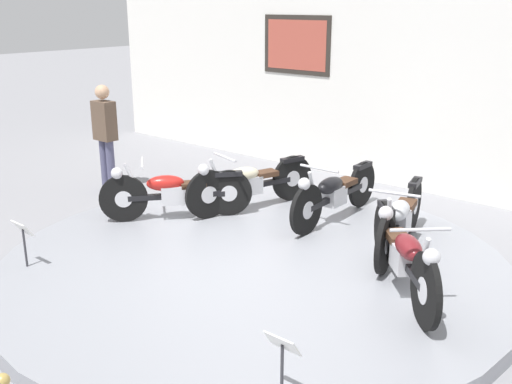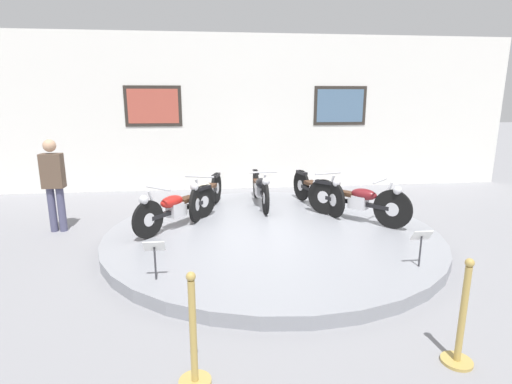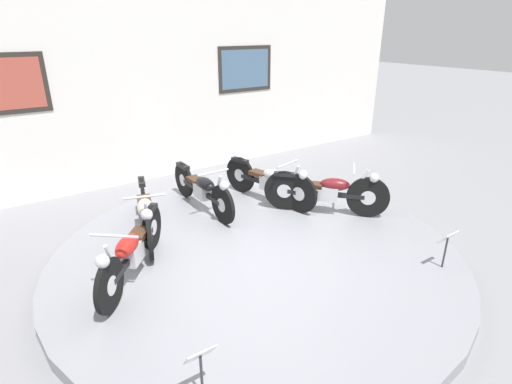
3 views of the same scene
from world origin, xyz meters
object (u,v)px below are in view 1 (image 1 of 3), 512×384
(visitor_standing, at_px, (105,131))
(info_placard_front_centre, at_px, (282,352))
(motorcycle_black, at_px, (334,192))
(motorcycle_maroon, at_px, (404,254))
(info_placard_front_left, at_px, (23,234))
(motorcycle_red, at_px, (173,191))
(motorcycle_silver, at_px, (400,218))
(motorcycle_cream, at_px, (249,182))

(visitor_standing, bearing_deg, info_placard_front_centre, -25.24)
(motorcycle_black, relative_size, motorcycle_maroon, 1.31)
(info_placard_front_left, bearing_deg, motorcycle_red, 87.19)
(motorcycle_black, xyz_separation_m, visitor_standing, (-3.78, -0.71, 0.39))
(motorcycle_red, xyz_separation_m, motorcycle_maroon, (3.24, 0.00, 0.03))
(motorcycle_red, xyz_separation_m, visitor_standing, (-2.16, 0.57, 0.39))
(motorcycle_red, height_order, motorcycle_maroon, motorcycle_maroon)
(motorcycle_maroon, relative_size, info_placard_front_centre, 2.95)
(motorcycle_black, relative_size, info_placard_front_left, 3.86)
(motorcycle_silver, height_order, motorcycle_maroon, motorcycle_maroon)
(motorcycle_black, height_order, motorcycle_maroon, motorcycle_maroon)
(motorcycle_maroon, height_order, visitor_standing, visitor_standing)
(motorcycle_red, xyz_separation_m, info_placard_front_left, (-0.10, -2.03, -0.01))
(motorcycle_maroon, bearing_deg, info_placard_front_centre, -87.18)
(motorcycle_maroon, distance_m, visitor_standing, 5.44)
(motorcycle_black, xyz_separation_m, motorcycle_maroon, (1.62, -1.28, 0.02))
(motorcycle_cream, height_order, motorcycle_silver, motorcycle_silver)
(motorcycle_silver, bearing_deg, motorcycle_maroon, -60.64)
(motorcycle_cream, relative_size, motorcycle_silver, 0.98)
(info_placard_front_centre, xyz_separation_m, visitor_standing, (-5.50, 2.59, 0.40))
(info_placard_front_left, xyz_separation_m, info_placard_front_centre, (3.44, 0.00, 0.00))
(info_placard_front_centre, bearing_deg, motorcycle_silver, 101.73)
(motorcycle_silver, relative_size, info_placard_front_centre, 3.85)
(motorcycle_maroon, xyz_separation_m, info_placard_front_centre, (0.10, -2.03, -0.03))
(motorcycle_red, distance_m, info_placard_front_left, 2.03)
(motorcycle_cream, bearing_deg, motorcycle_black, 18.46)
(motorcycle_black, bearing_deg, motorcycle_red, -141.68)
(motorcycle_cream, distance_m, info_placard_front_centre, 4.08)
(info_placard_front_left, distance_m, info_placard_front_centre, 3.44)
(motorcycle_maroon, bearing_deg, info_placard_front_left, -148.70)
(motorcycle_silver, relative_size, info_placard_front_left, 3.85)
(motorcycle_cream, bearing_deg, motorcycle_maroon, -18.33)
(motorcycle_silver, xyz_separation_m, motorcycle_maroon, (0.51, -0.91, 0.00))
(motorcycle_black, bearing_deg, info_placard_front_centre, -62.54)
(info_placard_front_centre, height_order, visitor_standing, visitor_standing)
(motorcycle_black, distance_m, info_placard_front_centre, 3.73)
(motorcycle_red, bearing_deg, motorcycle_black, 38.32)
(motorcycle_red, relative_size, info_placard_front_centre, 3.02)
(motorcycle_red, xyz_separation_m, motorcycle_black, (1.62, 1.28, 0.00))
(visitor_standing, bearing_deg, motorcycle_maroon, -5.96)
(motorcycle_cream, height_order, info_placard_front_left, motorcycle_cream)
(motorcycle_silver, relative_size, motorcycle_maroon, 1.30)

